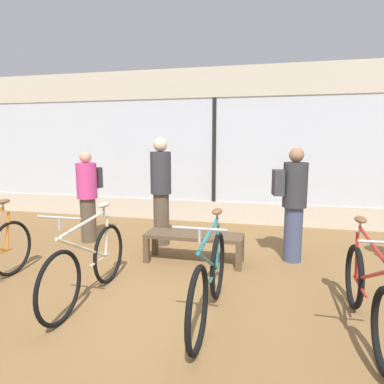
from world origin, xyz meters
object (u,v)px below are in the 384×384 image
at_px(bicycle_far_right, 367,295).
at_px(display_bench, 194,239).
at_px(customer_by_window, 88,194).
at_px(customer_near_rack, 161,189).
at_px(bicycle_right, 209,280).
at_px(bicycle_left, 88,265).
at_px(customer_mid_floor, 293,201).

relative_size(bicycle_far_right, display_bench, 1.24).
bearing_deg(display_bench, bicycle_far_right, -36.16).
bearing_deg(customer_by_window, customer_near_rack, 4.76).
xyz_separation_m(bicycle_right, customer_near_rack, (-1.23, 2.20, 0.54)).
bearing_deg(customer_near_rack, bicycle_left, -93.85).
relative_size(bicycle_right, bicycle_far_right, 1.01).
relative_size(bicycle_right, customer_near_rack, 0.99).
bearing_deg(bicycle_left, customer_mid_floor, 38.73).
bearing_deg(bicycle_right, display_bench, 108.62).
relative_size(bicycle_left, customer_near_rack, 0.97).
height_order(bicycle_far_right, customer_by_window, customer_by_window).
xyz_separation_m(bicycle_left, bicycle_right, (1.37, -0.10, 0.00)).
distance_m(bicycle_right, bicycle_far_right, 1.44).
relative_size(display_bench, customer_by_window, 0.90).
xyz_separation_m(bicycle_left, customer_by_window, (-1.14, 2.00, 0.44)).
relative_size(bicycle_left, bicycle_far_right, 0.99).
distance_m(bicycle_far_right, customer_mid_floor, 1.96).
bearing_deg(bicycle_right, bicycle_left, 175.84).
xyz_separation_m(display_bench, customer_by_window, (-2.01, 0.59, 0.49)).
xyz_separation_m(customer_near_rack, customer_mid_floor, (2.09, -0.31, -0.06)).
bearing_deg(customer_near_rack, customer_by_window, -175.24).
xyz_separation_m(bicycle_far_right, customer_near_rack, (-2.67, 2.12, 0.57)).
xyz_separation_m(bicycle_far_right, display_bench, (-1.94, 1.42, -0.03)).
bearing_deg(customer_mid_floor, bicycle_far_right, -72.15).
distance_m(customer_near_rack, customer_by_window, 1.29).
distance_m(bicycle_left, customer_near_rack, 2.18).
bearing_deg(bicycle_far_right, display_bench, 143.84).
relative_size(bicycle_right, display_bench, 1.26).
bearing_deg(customer_by_window, bicycle_left, -60.23).
xyz_separation_m(bicycle_far_right, customer_mid_floor, (-0.58, 1.80, 0.52)).
relative_size(bicycle_right, customer_by_window, 1.13).
height_order(display_bench, customer_near_rack, customer_near_rack).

